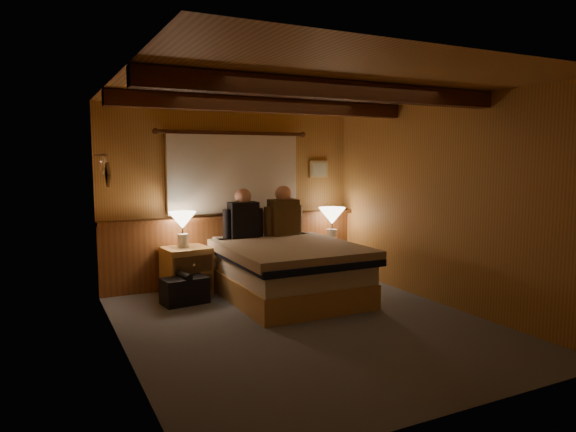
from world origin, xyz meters
TOP-DOWN VIEW (x-y plane):
  - floor at (0.00, 0.00)m, footprint 4.20×4.20m
  - ceiling at (0.00, 0.00)m, footprint 4.20×4.20m
  - wall_back at (0.00, 2.10)m, footprint 3.60×0.00m
  - wall_left at (-1.80, 0.00)m, footprint 0.00×4.20m
  - wall_right at (1.80, 0.00)m, footprint 0.00×4.20m
  - wall_front at (0.00, -2.10)m, footprint 3.60×0.00m
  - wainscot at (0.00, 2.04)m, footprint 3.60×0.23m
  - curtain_window at (0.00, 2.03)m, footprint 2.18×0.09m
  - ceiling_beams at (0.00, 0.15)m, footprint 3.60×1.65m
  - coat_rail at (-1.72, 1.58)m, footprint 0.05×0.55m
  - framed_print at (1.35, 2.08)m, footprint 0.30×0.04m
  - bed at (0.29, 1.00)m, footprint 1.55×1.98m
  - nightstand_left at (-0.77, 1.73)m, footprint 0.59×0.54m
  - nightstand_right at (1.37, 1.77)m, footprint 0.52×0.49m
  - lamp_left at (-0.80, 1.75)m, footprint 0.35×0.35m
  - lamp_right at (1.40, 1.78)m, footprint 0.39×0.39m
  - person_left at (-0.00, 1.71)m, footprint 0.56×0.23m
  - person_right at (0.57, 1.69)m, footprint 0.58×0.24m
  - duffel_bag at (-0.91, 1.31)m, footprint 0.56×0.38m

SIDE VIEW (x-z plane):
  - floor at x=0.00m, z-range 0.00..0.00m
  - duffel_bag at x=-0.91m, z-range -0.02..0.35m
  - nightstand_right at x=1.37m, z-range 0.00..0.49m
  - nightstand_left at x=-0.77m, z-range 0.00..0.60m
  - bed at x=0.29m, z-range 0.01..0.69m
  - wainscot at x=0.00m, z-range 0.02..0.96m
  - lamp_right at x=1.40m, z-range 0.59..1.10m
  - lamp_left at x=-0.80m, z-range 0.69..1.14m
  - person_left at x=0.00m, z-range 0.60..1.28m
  - person_right at x=0.57m, z-range 0.60..1.30m
  - wall_left at x=-1.80m, z-range -0.90..3.30m
  - wall_right at x=1.80m, z-range -0.90..3.30m
  - wall_back at x=0.00m, z-range -0.60..3.00m
  - wall_front at x=0.00m, z-range -0.60..3.00m
  - curtain_window at x=0.00m, z-range 0.96..2.08m
  - framed_print at x=1.35m, z-range 1.43..1.68m
  - coat_rail at x=-1.72m, z-range 1.55..1.79m
  - ceiling_beams at x=0.00m, z-range 2.23..2.39m
  - ceiling at x=0.00m, z-range 2.40..2.40m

